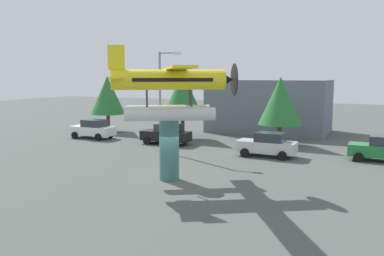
% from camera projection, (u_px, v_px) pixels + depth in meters
% --- Properties ---
extents(ground_plane, '(140.00, 140.00, 0.00)m').
position_uv_depth(ground_plane, '(169.00, 180.00, 23.00)').
color(ground_plane, '#4C514C').
extents(display_pedestal, '(1.10, 1.10, 3.45)m').
position_uv_depth(display_pedestal, '(169.00, 150.00, 22.78)').
color(display_pedestal, '#386B66').
rests_on(display_pedestal, ground).
extents(floatplane_monument, '(7.01, 9.41, 4.00)m').
position_uv_depth(floatplane_monument, '(171.00, 89.00, 22.36)').
color(floatplane_monument, silver).
rests_on(floatplane_monument, display_pedestal).
extents(car_near_white, '(4.20, 2.02, 1.76)m').
position_uv_depth(car_near_white, '(93.00, 129.00, 37.98)').
color(car_near_white, white).
rests_on(car_near_white, ground).
extents(car_mid_black, '(4.20, 2.02, 1.76)m').
position_uv_depth(car_mid_black, '(166.00, 134.00, 34.75)').
color(car_mid_black, black).
rests_on(car_mid_black, ground).
extents(car_far_silver, '(4.20, 2.02, 1.76)m').
position_uv_depth(car_far_silver, '(267.00, 145.00, 29.43)').
color(car_far_silver, silver).
rests_on(car_far_silver, ground).
extents(car_distant_green, '(4.20, 2.02, 1.76)m').
position_uv_depth(car_distant_green, '(382.00, 149.00, 27.79)').
color(car_distant_green, '#237A38').
rests_on(car_distant_green, ground).
extents(streetlight_primary, '(1.84, 0.28, 7.60)m').
position_uv_depth(streetlight_primary, '(162.00, 94.00, 30.95)').
color(streetlight_primary, gray).
rests_on(streetlight_primary, ground).
extents(storefront_building, '(11.80, 7.29, 5.37)m').
position_uv_depth(storefront_building, '(270.00, 106.00, 42.41)').
color(storefront_building, slate).
rests_on(storefront_building, ground).
extents(tree_west, '(3.54, 3.54, 5.77)m').
position_uv_depth(tree_west, '(108.00, 95.00, 42.22)').
color(tree_west, brown).
rests_on(tree_west, ground).
extents(tree_east, '(3.57, 3.57, 6.23)m').
position_uv_depth(tree_east, '(183.00, 93.00, 37.45)').
color(tree_east, brown).
rests_on(tree_east, ground).
extents(tree_center_back, '(3.60, 3.60, 5.73)m').
position_uv_depth(tree_center_back, '(280.00, 101.00, 34.02)').
color(tree_center_back, brown).
rests_on(tree_center_back, ground).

